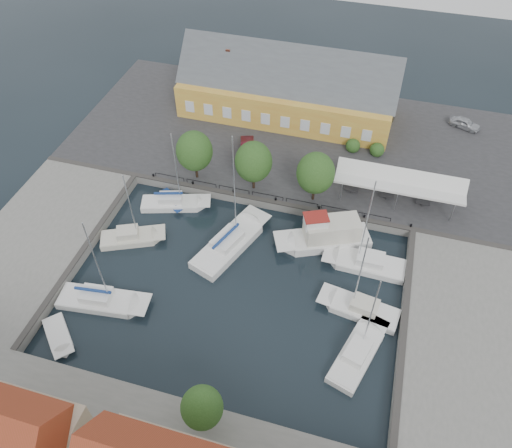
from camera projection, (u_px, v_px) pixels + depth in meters
The scene contains 20 objects.
ground at pixel (240, 275), 50.37m from camera, with size 140.00×140.00×0.00m, color black.
north_quay at pixel (292, 139), 65.30m from camera, with size 56.00×26.00×1.00m, color #2D2D30.
west_quay at pixel (36, 242), 52.85m from camera, with size 12.00×24.00×1.00m, color slate.
east_quay at pixel (468, 343), 44.50m from camera, with size 12.00×24.00×1.00m, color slate.
quay_edge_fittings at pixel (253, 235), 52.75m from camera, with size 56.00×24.72×0.40m.
warehouse at pixel (283, 89), 66.51m from camera, with size 28.56×14.00×9.55m.
tent_canopy at pixel (400, 182), 54.69m from camera, with size 14.00×4.00×2.83m.
quay_trees at pixel (254, 162), 55.20m from camera, with size 18.20×4.20×6.30m.
car_silver at pixel (465, 123), 65.76m from camera, with size 1.61×4.00×1.36m, color #B9BBC1.
car_red at pixel (247, 149), 61.83m from camera, with size 1.63×4.67×1.54m, color #55131E.
center_sailboat at pixel (230, 244), 52.84m from camera, with size 6.53×10.87×14.27m.
trawler at pixel (326, 237), 52.67m from camera, with size 10.46×6.85×5.00m.
east_boat_a at pixel (366, 264), 51.06m from camera, with size 8.56×3.05×11.93m.
east_boat_b at pixel (360, 310), 47.21m from camera, with size 8.03×3.73×10.68m.
east_boat_c at pixel (357, 354), 43.98m from camera, with size 4.81×8.45×10.49m.
west_boat_a at pixel (174, 204), 57.17m from camera, with size 8.18×4.48×10.66m.
west_boat_b at pixel (132, 238), 53.51m from camera, with size 7.20×4.97×9.67m.
west_boat_d at pixel (102, 301), 47.86m from camera, with size 9.20×3.72×11.92m.
launch_sw at pixel (59, 337), 45.38m from camera, with size 4.67×4.61×0.98m.
launch_nw at pixel (172, 202), 57.67m from camera, with size 4.61×3.73×0.88m.
Camera 1 is at (10.12, -29.42, 39.98)m, focal length 35.00 mm.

